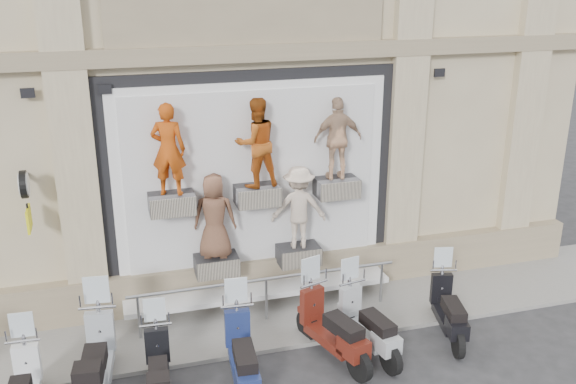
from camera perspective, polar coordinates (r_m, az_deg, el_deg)
name	(u,v)px	position (r m, az deg, el deg)	size (l,w,h in m)	color
sidewalk	(265,318)	(12.27, -2.04, -11.11)	(16.00, 2.20, 0.08)	gray
shop_vitrine	(258,190)	(11.89, -2.68, 0.20)	(5.60, 0.83, 4.30)	black
guard_rail	(266,300)	(11.98, -1.94, -9.60)	(5.06, 0.10, 0.93)	#9EA0A5
clock_sign_bracket	(25,193)	(11.25, -22.32, -0.06)	(0.10, 0.80, 1.02)	black
scooter_b	(20,380)	(10.18, -22.70, -15.18)	(0.53, 1.83, 1.49)	silver
scooter_c	(95,349)	(10.31, -16.75, -13.20)	(0.62, 2.11, 1.72)	#969CA3
scooter_d	(158,361)	(10.04, -11.50, -14.51)	(0.53, 1.80, 1.46)	black
scooter_e	(242,343)	(10.16, -4.10, -13.27)	(0.57, 1.96, 1.59)	navy
scooter_f	(333,316)	(10.82, 4.01, -10.94)	(0.58, 2.00, 1.62)	#51170D
scooter_g	(368,313)	(11.06, 7.17, -10.62)	(0.55, 1.88, 1.53)	#9DA0A4
scooter_h	(450,299)	(11.80, 14.19, -9.23)	(0.53, 1.81, 1.47)	black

